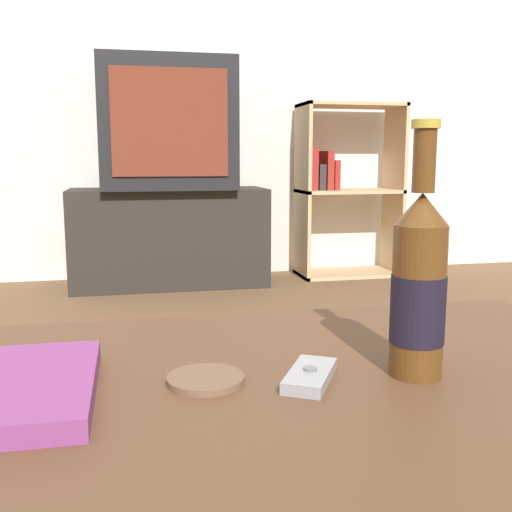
% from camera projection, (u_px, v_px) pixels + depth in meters
% --- Properties ---
extents(back_wall, '(8.00, 0.05, 2.60)m').
position_uv_depth(back_wall, '(148.00, 47.00, 3.33)').
color(back_wall, silver).
rests_on(back_wall, ground_plane).
extents(coffee_table, '(1.06, 0.90, 0.43)m').
position_uv_depth(coffee_table, '(280.00, 493.00, 0.56)').
color(coffee_table, brown).
rests_on(coffee_table, ground_plane).
extents(tv_stand, '(1.04, 0.41, 0.53)m').
position_uv_depth(tv_stand, '(169.00, 237.00, 3.25)').
color(tv_stand, '#28231E').
rests_on(tv_stand, ground_plane).
extents(television, '(0.69, 0.54, 0.66)m').
position_uv_depth(television, '(167.00, 125.00, 3.15)').
color(television, black).
rests_on(television, tv_stand).
extents(bookshelf, '(0.59, 0.30, 1.00)m').
position_uv_depth(bookshelf, '(343.00, 187.00, 3.48)').
color(bookshelf, tan).
rests_on(bookshelf, ground_plane).
extents(beer_bottle, '(0.06, 0.06, 0.30)m').
position_uv_depth(beer_bottle, '(419.00, 286.00, 0.70)').
color(beer_bottle, '#563314').
rests_on(beer_bottle, coffee_table).
extents(cell_phone, '(0.09, 0.11, 0.02)m').
position_uv_depth(cell_phone, '(310.00, 376.00, 0.69)').
color(cell_phone, gray).
rests_on(cell_phone, coffee_table).
extents(coaster, '(0.09, 0.09, 0.01)m').
position_uv_depth(coaster, '(206.00, 379.00, 0.69)').
color(coaster, brown).
rests_on(coaster, coffee_table).
extents(table_book, '(0.19, 0.24, 0.02)m').
position_uv_depth(table_book, '(5.00, 390.00, 0.64)').
color(table_book, '#7F3875').
rests_on(table_book, coffee_table).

